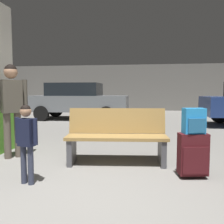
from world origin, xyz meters
TOP-DOWN VIEW (x-y plane):
  - ground_plane at (0.00, 4.00)m, footprint 18.00×18.00m
  - garage_back_wall at (0.00, 12.86)m, footprint 18.00×0.12m
  - bench at (0.22, 1.47)m, footprint 1.64×0.68m
  - suitcase at (1.32, 0.95)m, footprint 0.41×0.28m
  - backpack_bright at (1.32, 0.95)m, footprint 0.31×0.25m
  - child at (-0.79, 0.42)m, footprint 0.33×0.23m
  - adult at (-1.63, 1.55)m, footprint 0.41×0.44m
  - parked_car_far at (-2.18, 7.58)m, footprint 4.12×1.84m

SIDE VIEW (x-z plane):
  - ground_plane at x=0.00m, z-range -0.10..0.00m
  - suitcase at x=1.32m, z-range 0.02..0.62m
  - bench at x=0.22m, z-range 0.00..0.88m
  - child at x=-0.79m, z-range 0.12..1.12m
  - backpack_bright at x=1.32m, z-range 0.60..0.94m
  - parked_car_far at x=-2.18m, z-range 0.05..1.56m
  - adult at x=-1.63m, z-range 0.19..1.82m
  - garage_back_wall at x=0.00m, z-range 0.00..2.80m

